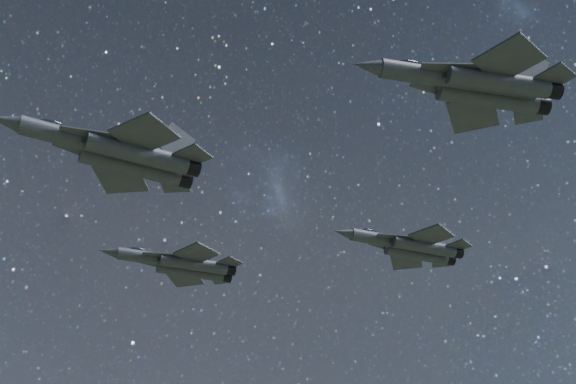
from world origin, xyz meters
TOP-DOWN VIEW (x-y plane):
  - jet_lead at (-17.41, -1.29)m, footprint 19.49×13.68m
  - jet_left at (-4.45, 13.30)m, footprint 15.61×10.67m
  - jet_right at (8.05, -21.03)m, footprint 19.77×13.25m
  - jet_slot at (19.00, 2.56)m, footprint 16.34×11.23m

SIDE VIEW (x-z plane):
  - jet_left at x=-4.45m, z-range 137.92..141.84m
  - jet_lead at x=-17.41m, z-range 138.55..143.47m
  - jet_slot at x=19.00m, z-range 141.64..145.74m
  - jet_right at x=8.05m, z-range 143.17..148.17m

